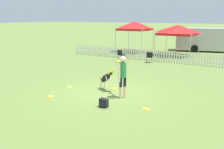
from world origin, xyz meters
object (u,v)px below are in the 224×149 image
canopy_tent_main (178,30)px  backpack_on_grass (104,103)px  frisbee_near_handler (146,109)px  folding_chair_blue_left (149,56)px  frisbee_far_scatter (114,89)px  frisbee_near_dog (50,97)px  frisbee_midfield (70,87)px  equipment_trailer (201,39)px  canopy_tent_secondary (135,26)px  leaping_dog (106,78)px  folding_chair_center (121,54)px  handler_person (122,72)px

canopy_tent_main → backpack_on_grass: bearing=-83.7°
frisbee_near_handler → folding_chair_blue_left: bearing=112.4°
backpack_on_grass → canopy_tent_main: 14.05m
frisbee_far_scatter → backpack_on_grass: bearing=-68.1°
frisbee_near_handler → frisbee_near_dog: 4.07m
frisbee_midfield → equipment_trailer: bearing=81.8°
canopy_tent_secondary → leaping_dog: bearing=-69.5°
backpack_on_grass → canopy_tent_secondary: (-5.59, 13.84, 2.28)m
frisbee_near_dog → folding_chair_blue_left: folding_chair_blue_left is taller
folding_chair_center → canopy_tent_main: (2.91, 4.61, 1.70)m
folding_chair_blue_left → canopy_tent_secondary: bearing=-75.5°
backpack_on_grass → frisbee_midfield: bearing=154.1°
equipment_trailer → canopy_tent_secondary: bearing=-158.1°
frisbee_near_handler → canopy_tent_main: size_ratio=0.09×
leaping_dog → handler_person: bearing=90.5°
frisbee_midfield → backpack_on_grass: backpack_on_grass is taller
handler_person → frisbee_midfield: handler_person is taller
leaping_dog → backpack_on_grass: leaping_dog is taller
folding_chair_blue_left → handler_person: bearing=82.6°
frisbee_near_dog → frisbee_midfield: bearing=99.7°
backpack_on_grass → canopy_tent_main: size_ratio=0.11×
backpack_on_grass → folding_chair_center: folding_chair_center is taller
folding_chair_blue_left → equipment_trailer: (1.73, 8.44, 0.69)m
handler_person → frisbee_midfield: bearing=116.5°
frisbee_near_handler → canopy_tent_main: (-2.98, 13.21, 2.17)m
frisbee_far_scatter → folding_chair_center: 7.82m
canopy_tent_secondary → equipment_trailer: canopy_tent_secondary is taller
handler_person → frisbee_midfield: size_ratio=6.71×
handler_person → frisbee_near_dog: 3.19m
frisbee_near_dog → frisbee_midfield: 1.54m
handler_person → backpack_on_grass: 1.63m
backpack_on_grass → equipment_trailer: (-0.45, 17.82, 1.01)m
folding_chair_blue_left → canopy_tent_secondary: (-3.41, 4.47, 1.96)m
frisbee_far_scatter → equipment_trailer: size_ratio=0.05×
backpack_on_grass → canopy_tent_main: bearing=96.3°
frisbee_near_handler → folding_chair_center: folding_chair_center is taller
folding_chair_center → equipment_trailer: (4.00, 8.62, 0.69)m
frisbee_midfield → backpack_on_grass: size_ratio=0.77×
canopy_tent_main → equipment_trailer: (1.09, 4.00, -1.01)m
canopy_tent_secondary → handler_person: bearing=-65.8°
frisbee_far_scatter → backpack_on_grass: size_ratio=0.77×
leaping_dog → frisbee_near_handler: 2.94m
frisbee_near_handler → folding_chair_center: bearing=124.4°
handler_person → leaping_dog: size_ratio=1.57×
frisbee_midfield → folding_chair_center: 8.02m
frisbee_midfield → folding_chair_center: (-1.63, 7.84, 0.48)m
frisbee_near_dog → backpack_on_grass: bearing=3.3°
handler_person → backpack_on_grass: (-0.04, -1.34, -0.93)m
leaping_dog → backpack_on_grass: size_ratio=3.31×
canopy_tent_main → frisbee_near_handler: bearing=-77.3°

